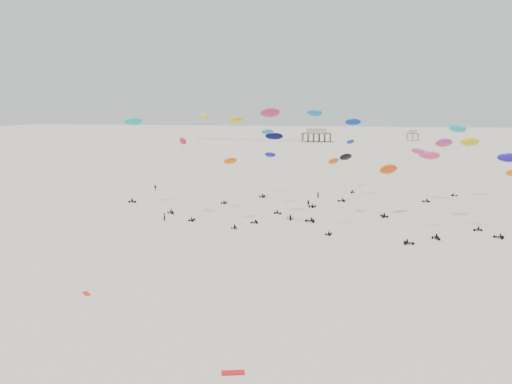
% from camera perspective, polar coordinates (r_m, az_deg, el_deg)
% --- Properties ---
extents(ground_plane, '(900.00, 900.00, 0.00)m').
position_cam_1_polar(ground_plane, '(217.56, 6.07, 3.04)').
color(ground_plane, beige).
extents(pavilion_main, '(21.00, 13.00, 9.80)m').
position_cam_1_polar(pavilion_main, '(366.99, 6.92, 6.37)').
color(pavilion_main, brown).
rests_on(pavilion_main, ground).
extents(pavilion_small, '(9.00, 7.00, 8.00)m').
position_cam_1_polar(pavilion_small, '(397.49, 17.46, 6.14)').
color(pavilion_small, brown).
rests_on(pavilion_small, ground).
extents(pier_fence, '(80.20, 0.20, 1.50)m').
position_cam_1_polar(pier_fence, '(375.27, -1.07, 5.99)').
color(pier_fence, black).
rests_on(pier_fence, ground).
extents(rig_0, '(8.36, 10.66, 19.86)m').
position_cam_1_polar(rig_0, '(116.84, 2.58, 3.92)').
color(rig_0, black).
rests_on(rig_0, ground).
extents(rig_1, '(7.51, 12.86, 14.05)m').
position_cam_1_polar(rig_1, '(131.47, 8.18, 2.07)').
color(rig_1, black).
rests_on(rig_1, ground).
extents(rig_2, '(9.26, 7.19, 14.56)m').
position_cam_1_polar(rig_2, '(111.04, -2.27, 1.86)').
color(rig_2, black).
rests_on(rig_2, ground).
extents(rig_3, '(3.84, 16.49, 18.59)m').
position_cam_1_polar(rig_3, '(157.28, 10.80, 3.98)').
color(rig_3, black).
rests_on(rig_3, ground).
extents(rig_4, '(8.86, 12.07, 24.12)m').
position_cam_1_polar(rig_4, '(122.00, -7.04, 5.35)').
color(rig_4, black).
rests_on(rig_4, ground).
extents(rig_5, '(6.85, 9.78, 24.84)m').
position_cam_1_polar(rig_5, '(102.57, 7.12, 5.64)').
color(rig_5, black).
rests_on(rig_5, ground).
extents(rig_6, '(7.54, 14.90, 22.83)m').
position_cam_1_polar(rig_6, '(108.01, 21.56, 4.06)').
color(rig_6, black).
rests_on(rig_6, ground).
extents(rig_7, '(5.01, 16.54, 20.62)m').
position_cam_1_polar(rig_7, '(102.53, 17.61, 0.47)').
color(rig_7, black).
rests_on(rig_7, ground).
extents(rig_8, '(9.07, 10.23, 25.27)m').
position_cam_1_polar(rig_8, '(106.06, 0.97, 7.03)').
color(rig_8, black).
rests_on(rig_8, ground).
extents(rig_10, '(5.40, 13.38, 22.88)m').
position_cam_1_polar(rig_10, '(141.87, 10.75, 5.90)').
color(rig_10, black).
rests_on(rig_10, ground).
extents(rig_11, '(8.10, 16.55, 22.92)m').
position_cam_1_polar(rig_11, '(125.60, 1.72, 3.79)').
color(rig_11, black).
rests_on(rig_11, ground).
extents(rig_12, '(9.03, 16.83, 21.43)m').
position_cam_1_polar(rig_12, '(120.05, 21.15, 4.02)').
color(rig_12, black).
rests_on(rig_12, ground).
extents(rig_13, '(6.10, 9.05, 13.56)m').
position_cam_1_polar(rig_13, '(143.89, 19.14, 3.40)').
color(rig_13, black).
rests_on(rig_13, ground).
extents(rig_14, '(7.39, 4.15, 16.69)m').
position_cam_1_polar(rig_14, '(152.97, 23.06, 4.74)').
color(rig_14, black).
rests_on(rig_14, ground).
extents(rig_15, '(5.36, 9.26, 11.84)m').
position_cam_1_polar(rig_15, '(121.18, 14.81, 1.67)').
color(rig_15, black).
rests_on(rig_15, ground).
extents(rig_16, '(4.48, 12.91, 22.92)m').
position_cam_1_polar(rig_16, '(135.41, -2.62, 5.94)').
color(rig_16, black).
rests_on(rig_16, ground).
extents(rig_17, '(6.40, 11.41, 16.68)m').
position_cam_1_polar(rig_17, '(112.39, 26.72, 1.69)').
color(rig_17, black).
rests_on(rig_17, ground).
extents(rig_18, '(3.89, 12.75, 14.07)m').
position_cam_1_polar(rig_18, '(144.26, 1.29, 2.38)').
color(rig_18, black).
rests_on(rig_18, ground).
extents(rig_19, '(4.74, 4.65, 22.43)m').
position_cam_1_polar(rig_19, '(135.00, -13.86, 5.64)').
color(rig_19, black).
rests_on(rig_19, ground).
extents(rig_20, '(7.49, 11.44, 18.79)m').
position_cam_1_polar(rig_20, '(116.50, -8.08, 3.47)').
color(rig_20, black).
rests_on(rig_20, ground).
extents(rig_21, '(9.98, 15.19, 18.35)m').
position_cam_1_polar(rig_21, '(116.41, 8.98, 1.74)').
color(rig_21, black).
rests_on(rig_21, ground).
extents(spectator_0, '(0.96, 0.97, 2.23)m').
position_cam_1_polar(spectator_0, '(112.65, -10.40, -3.28)').
color(spectator_0, black).
rests_on(spectator_0, ground).
extents(spectator_1, '(1.13, 0.94, 2.00)m').
position_cam_1_polar(spectator_1, '(127.53, 5.99, -1.66)').
color(spectator_1, black).
rests_on(spectator_1, ground).
extents(spectator_2, '(1.36, 0.81, 2.21)m').
position_cam_1_polar(spectator_2, '(154.07, -11.44, 0.16)').
color(spectator_2, black).
rests_on(spectator_2, ground).
extents(spectator_3, '(0.99, 0.92, 2.23)m').
position_cam_1_polar(spectator_3, '(139.16, 7.09, -0.73)').
color(spectator_3, black).
rests_on(spectator_3, ground).
extents(grounded_kite_a, '(2.36, 1.49, 0.08)m').
position_cam_1_polar(grounded_kite_a, '(50.48, -2.65, -19.97)').
color(grounded_kite_a, red).
rests_on(grounded_kite_a, ground).
extents(grounded_kite_b, '(1.80, 1.74, 0.07)m').
position_cam_1_polar(grounded_kite_b, '(72.65, -18.81, -10.95)').
color(grounded_kite_b, red).
rests_on(grounded_kite_b, ground).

